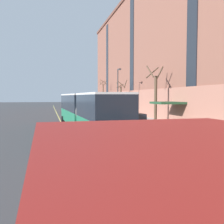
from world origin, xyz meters
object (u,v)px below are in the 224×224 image
object	(u,v)px
parked_car_black_4	(135,121)
parked_car_silver_5	(188,135)
parked_car_black_1	(90,108)
parked_car_black_0	(94,109)
street_tree_far_uptown	(121,97)
street_tree_far_downtown	(103,94)
street_tree_mid_block	(155,94)
fire_hydrant	(161,126)
city_bus	(85,110)
parked_car_navy_7	(106,112)
street_lamp	(118,88)
parked_car_silver_2	(120,116)

from	to	relation	value
parked_car_black_4	parked_car_silver_5	distance (m)	10.24
parked_car_silver_5	parked_car_black_1	bearing A→B (deg)	90.22
parked_car_black_0	parked_car_black_1	distance (m)	6.68
parked_car_black_0	parked_car_black_4	bearing A→B (deg)	-90.06
street_tree_far_uptown	street_tree_far_downtown	world-z (taller)	street_tree_far_downtown
street_tree_mid_block	fire_hydrant	xyz separation A→B (m)	(-2.06, -6.32, -3.08)
city_bus	parked_car_black_1	bearing A→B (deg)	80.60
parked_car_black_1	parked_car_navy_7	xyz separation A→B (m)	(0.06, -16.68, -0.00)
street_lamp	parked_car_navy_7	bearing A→B (deg)	147.20
street_tree_mid_block	street_tree_far_uptown	distance (m)	15.82
street_tree_mid_block	parked_car_silver_2	bearing A→B (deg)	143.65
parked_car_black_0	street_tree_far_downtown	xyz separation A→B (m)	(3.88, 10.29, 3.08)
city_bus	parked_car_black_1	distance (m)	34.83
parked_car_silver_5	fire_hydrant	size ratio (longest dim) A/B	6.68
parked_car_black_0	street_tree_mid_block	distance (m)	21.93
parked_car_silver_5	street_tree_far_uptown	size ratio (longest dim) A/B	0.78
parked_car_silver_2	parked_car_black_4	distance (m)	6.67
parked_car_black_4	fire_hydrant	world-z (taller)	parked_car_black_4
parked_car_black_0	street_lamp	distance (m)	11.97
parked_car_navy_7	street_lamp	distance (m)	4.45
city_bus	street_tree_mid_block	distance (m)	11.45
street_tree_far_uptown	street_tree_mid_block	bearing A→B (deg)	-90.22
parked_car_silver_2	parked_car_silver_5	world-z (taller)	same
parked_car_black_0	street_tree_far_downtown	bearing A→B (deg)	69.33
parked_car_silver_5	parked_car_silver_2	bearing A→B (deg)	90.37
parked_car_navy_7	street_tree_mid_block	size ratio (longest dim) A/B	0.67
parked_car_black_0	street_lamp	world-z (taller)	street_lamp
parked_car_black_0	parked_car_silver_2	size ratio (longest dim) A/B	1.02
city_bus	parked_car_silver_5	world-z (taller)	city_bus
street_tree_far_uptown	street_lamp	xyz separation A→B (m)	(-2.02, -5.56, 1.47)
street_tree_far_downtown	parked_car_silver_2	bearing A→B (deg)	-97.39
parked_car_silver_2	street_tree_mid_block	distance (m)	5.41
parked_car_silver_2	street_tree_far_uptown	xyz separation A→B (m)	(3.79, 13.07, 2.46)
city_bus	parked_car_silver_5	size ratio (longest dim) A/B	4.09
parked_car_black_4	street_tree_mid_block	size ratio (longest dim) A/B	0.68
city_bus	parked_car_silver_5	xyz separation A→B (m)	(5.84, -7.90, -1.30)
street_tree_far_downtown	street_tree_mid_block	bearing A→B (deg)	-90.04
parked_car_black_0	parked_car_silver_5	xyz separation A→B (m)	(0.24, -35.56, 0.00)
parked_car_black_4	parked_car_black_1	bearing A→B (deg)	89.81
parked_car_silver_2	city_bus	bearing A→B (deg)	-122.48
parked_car_navy_7	street_tree_far_uptown	size ratio (longest dim) A/B	0.77
street_tree_mid_block	parked_car_black_1	bearing A→B (deg)	97.67
street_tree_mid_block	city_bus	bearing A→B (deg)	-146.52
parked_car_black_4	street_tree_mid_block	xyz separation A→B (m)	(3.89, 3.92, 2.79)
parked_car_black_1	street_tree_far_uptown	bearing A→B (deg)	-72.60
parked_car_silver_5	street_tree_mid_block	world-z (taller)	street_tree_mid_block
parked_car_silver_2	street_tree_far_downtown	distance (m)	29.35
street_lamp	parked_car_black_4	bearing A→B (deg)	-97.75
street_tree_mid_block	parked_car_black_0	bearing A→B (deg)	100.22
parked_car_black_4	city_bus	bearing A→B (deg)	-157.28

